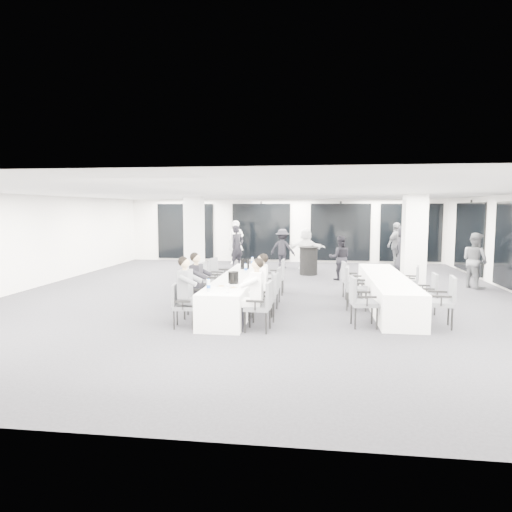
{
  "coord_description": "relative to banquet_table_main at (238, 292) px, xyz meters",
  "views": [
    {
      "loc": [
        1.42,
        -12.37,
        2.4
      ],
      "look_at": [
        -0.17,
        -0.2,
        1.11
      ],
      "focal_mm": 32.0,
      "sensor_mm": 36.0,
      "label": 1
    }
  ],
  "objects": [
    {
      "name": "room",
      "position": [
        1.31,
        2.67,
        1.01
      ],
      "size": [
        14.04,
        16.04,
        2.84
      ],
      "color": "#25252A",
      "rests_on": "ground"
    },
    {
      "name": "chair_main_left_far",
      "position": [
        -0.84,
        1.57,
        0.2
      ],
      "size": [
        0.6,
        0.63,
        1.01
      ],
      "rotation": [
        0.0,
        0.0,
        -1.77
      ],
      "color": "#4B4D52",
      "rests_on": "floor"
    },
    {
      "name": "standing_guest_b",
      "position": [
        2.67,
        4.57,
        0.47
      ],
      "size": [
        0.84,
        0.54,
        1.7
      ],
      "primitive_type": "imported",
      "rotation": [
        0.0,
        0.0,
        3.19
      ],
      "color": "black",
      "rests_on": "floor"
    },
    {
      "name": "column_left",
      "position": [
        -2.37,
        4.76,
        1.02
      ],
      "size": [
        0.6,
        0.6,
        2.8
      ],
      "primitive_type": "cube",
      "color": "silver",
      "rests_on": "floor"
    },
    {
      "name": "standing_guest_e",
      "position": [
        5.14,
        6.79,
        0.62
      ],
      "size": [
        0.97,
        1.12,
        1.98
      ],
      "primitive_type": "imported",
      "rotation": [
        0.0,
        0.0,
        2.06
      ],
      "color": "black",
      "rests_on": "floor"
    },
    {
      "name": "chair_main_right_mid",
      "position": [
        0.83,
        -0.31,
        0.13
      ],
      "size": [
        0.5,
        0.54,
        0.88
      ],
      "rotation": [
        0.0,
        0.0,
        1.44
      ],
      "color": "#4B4D52",
      "rests_on": "floor"
    },
    {
      "name": "seated_guest_b",
      "position": [
        -0.67,
        -1.18,
        0.44
      ],
      "size": [
        0.5,
        0.38,
        1.44
      ],
      "rotation": [
        0.0,
        0.0,
        -1.57
      ],
      "color": "black",
      "rests_on": "floor"
    },
    {
      "name": "chair_main_right_second",
      "position": [
        0.84,
        -1.24,
        0.2
      ],
      "size": [
        0.6,
        0.63,
        1.01
      ],
      "rotation": [
        0.0,
        0.0,
        1.76
      ],
      "color": "#4B4D52",
      "rests_on": "floor"
    },
    {
      "name": "ice_bucket_far",
      "position": [
        -0.05,
        1.38,
        0.51
      ],
      "size": [
        0.24,
        0.24,
        0.28
      ],
      "primitive_type": "cylinder",
      "color": "black",
      "rests_on": "banquet_table_main"
    },
    {
      "name": "chair_main_left_mid",
      "position": [
        -0.82,
        -0.34,
        0.12
      ],
      "size": [
        0.51,
        0.54,
        0.87
      ],
      "rotation": [
        0.0,
        0.0,
        -1.75
      ],
      "color": "#4B4D52",
      "rests_on": "floor"
    },
    {
      "name": "seated_guest_c",
      "position": [
        0.67,
        -2.12,
        0.44
      ],
      "size": [
        0.5,
        0.38,
        1.44
      ],
      "rotation": [
        0.0,
        0.0,
        1.57
      ],
      "color": "white",
      "rests_on": "floor"
    },
    {
      "name": "standing_guest_g",
      "position": [
        -1.54,
        8.5,
        0.69
      ],
      "size": [
        0.86,
        0.73,
        2.13
      ],
      "primitive_type": "imported",
      "rotation": [
        0.0,
        0.0,
        -0.14
      ],
      "color": "white",
      "rests_on": "floor"
    },
    {
      "name": "water_bottle_b",
      "position": [
        0.09,
        0.64,
        0.49
      ],
      "size": [
        0.07,
        0.07,
        0.23
      ],
      "primitive_type": "cylinder",
      "color": "silver",
      "rests_on": "banquet_table_main"
    },
    {
      "name": "chair_main_right_fourth",
      "position": [
        0.83,
        0.48,
        0.15
      ],
      "size": [
        0.49,
        0.54,
        0.92
      ],
      "rotation": [
        0.0,
        0.0,
        1.51
      ],
      "color": "#4B4D52",
      "rests_on": "floor"
    },
    {
      "name": "ice_bucket_near",
      "position": [
        0.07,
        -1.05,
        0.51
      ],
      "size": [
        0.23,
        0.23,
        0.26
      ],
      "primitive_type": "cylinder",
      "color": "black",
      "rests_on": "banquet_table_main"
    },
    {
      "name": "chair_side_left_far",
      "position": [
        2.76,
        1.4,
        0.19
      ],
      "size": [
        0.55,
        0.6,
        0.98
      ],
      "rotation": [
        0.0,
        0.0,
        -1.46
      ],
      "color": "#4B4D52",
      "rests_on": "floor"
    },
    {
      "name": "chair_main_left_fourth",
      "position": [
        -0.84,
        0.51,
        0.21
      ],
      "size": [
        0.52,
        0.58,
        1.02
      ],
      "rotation": [
        0.0,
        0.0,
        -1.58
      ],
      "color": "#4B4D52",
      "rests_on": "floor"
    },
    {
      "name": "standing_guest_c",
      "position": [
        0.55,
        7.4,
        0.52
      ],
      "size": [
        1.26,
        0.85,
        1.78
      ],
      "primitive_type": "imported",
      "rotation": [
        0.0,
        0.0,
        2.9
      ],
      "color": "black",
      "rests_on": "floor"
    },
    {
      "name": "cocktail_table",
      "position": [
        1.62,
        5.67,
        0.14
      ],
      "size": [
        0.73,
        0.73,
        1.01
      ],
      "color": "black",
      "rests_on": "floor"
    },
    {
      "name": "standing_guest_a",
      "position": [
        -1.26,
        7.14,
        0.6
      ],
      "size": [
        0.89,
        0.91,
        1.95
      ],
      "primitive_type": "imported",
      "rotation": [
        0.0,
        0.0,
        0.9
      ],
      "color": "black",
      "rests_on": "floor"
    },
    {
      "name": "water_bottle_a",
      "position": [
        -0.25,
        -2.06,
        0.49
      ],
      "size": [
        0.08,
        0.08,
        0.24
      ],
      "primitive_type": "cylinder",
      "color": "silver",
      "rests_on": "banquet_table_main"
    },
    {
      "name": "chair_side_right_near",
      "position": [
        4.44,
        -1.37,
        0.22
      ],
      "size": [
        0.58,
        0.63,
        1.04
      ],
      "rotation": [
        0.0,
        0.0,
        1.45
      ],
      "color": "#4B4D52",
      "rests_on": "floor"
    },
    {
      "name": "seated_guest_d",
      "position": [
        0.67,
        -1.26,
        0.44
      ],
      "size": [
        0.5,
        0.38,
        1.44
      ],
      "rotation": [
        0.0,
        0.0,
        1.57
      ],
      "color": "white",
      "rests_on": "floor"
    },
    {
      "name": "chair_main_right_far",
      "position": [
        0.84,
        1.75,
        0.19
      ],
      "size": [
        0.5,
        0.56,
        0.98
      ],
      "rotation": [
        0.0,
        0.0,
        1.59
      ],
      "color": "#4B4D52",
      "rests_on": "floor"
    },
    {
      "name": "standing_guest_d",
      "position": [
        5.1,
        8.03,
        0.67
      ],
      "size": [
        1.37,
        1.33,
        2.08
      ],
      "primitive_type": "imported",
      "rotation": [
        0.0,
        0.0,
        3.86
      ],
      "color": "#5C5E64",
      "rests_on": "floor"
    },
    {
      "name": "chair_main_left_second",
      "position": [
        -0.84,
        -1.19,
        0.2
      ],
      "size": [
        0.56,
        0.61,
        1.01
      ],
      "rotation": [
        0.0,
        0.0,
        -1.47
      ],
      "color": "#4B4D52",
      "rests_on": "floor"
    },
    {
      "name": "chair_main_right_near",
      "position": [
        0.84,
        -2.13,
        0.19
      ],
      "size": [
        0.53,
        0.59,
        0.99
      ],
      "rotation": [
        0.0,
        0.0,
        1.49
      ],
      "color": "#4B4D52",
      "rests_on": "floor"
    },
    {
      "name": "chair_side_left_near",
      "position": [
        2.76,
        -1.54,
        0.21
      ],
      "size": [
        0.57,
        0.61,
        1.02
      ],
      "rotation": [
        0.0,
        0.0,
        -1.46
      ],
      "color": "#4B4D52",
      "rests_on": "floor"
    },
    {
      "name": "seated_guest_a",
      "position": [
        -0.67,
        -2.04,
        0.44
      ],
      "size": [
        0.5,
        0.38,
        1.44
      ],
      "rotation": [
        0.0,
        0.0,
        -1.57
      ],
      "color": "#5C5E64",
      "rests_on": "floor"
    },
    {
      "name": "chair_main_left_near",
      "position": [
        -0.83,
        -2.05,
        0.13
      ],
      "size": [
        0.5,
        0.54,
        0.88
      ],
      "rotation": [
        0.0,
        0.0,
        -1.44
      ],
      "color": "#4B4D52",
      "rests_on": "floor"
    },
    {
      "name": "plate_c",
      "position": [
        -0.0,
        -0.46,
        0.39
      ],
      "size": [
        0.22,
        0.22,
        0.03
      ],
      "color": "white",
      "rests_on": "banquet_table_main"
    },
    {
      "name": "standing_guest_h",
      "position": [
        6.63,
        3.56,
        0.57
      ],
      "size": [
        0.91,
        1.07,
        1.89
      ],
      "primitive_type": "imported",
      "rotation": [
        0.0,
        0.0,
        2.04
      ],
      "color": "#5C5E64",
      "rests_on": "floor"
    },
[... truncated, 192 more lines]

